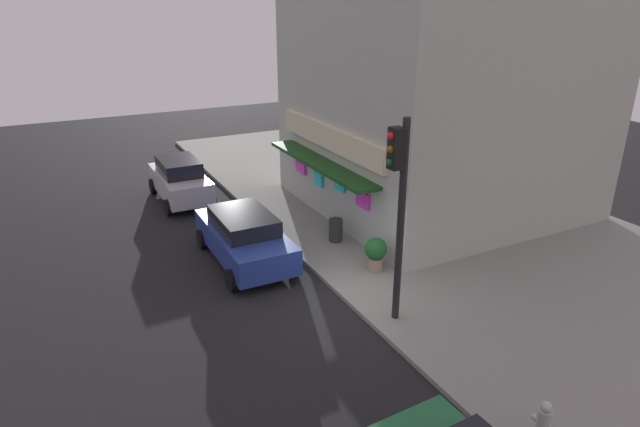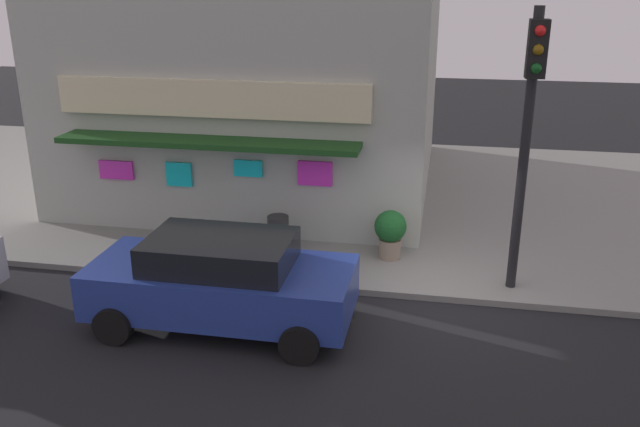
{
  "view_description": "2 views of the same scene",
  "coord_description": "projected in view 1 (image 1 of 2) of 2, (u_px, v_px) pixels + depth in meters",
  "views": [
    {
      "loc": [
        11.01,
        -6.39,
        7.64
      ],
      "look_at": [
        -2.03,
        0.36,
        1.77
      ],
      "focal_mm": 30.14,
      "sensor_mm": 36.0,
      "label": 1
    },
    {
      "loc": [
        0.07,
        -11.32,
        5.72
      ],
      "look_at": [
        -2.07,
        0.03,
        1.59
      ],
      "focal_mm": 37.61,
      "sensor_mm": 36.0,
      "label": 2
    }
  ],
  "objects": [
    {
      "name": "parked_car_silver",
      "position": [
        180.0,
        180.0,
        21.59
      ],
      "size": [
        4.06,
        1.93,
        1.74
      ],
      "color": "#B7B7BC",
      "rests_on": "ground_plane"
    },
    {
      "name": "ground_plane",
      "position": [
        343.0,
        300.0,
        14.64
      ],
      "size": [
        57.66,
        57.66,
        0.0
      ],
      "primitive_type": "plane",
      "color": "black"
    },
    {
      "name": "sidewalk",
      "position": [
        503.0,
        254.0,
        17.13
      ],
      "size": [
        38.44,
        11.78,
        0.13
      ],
      "primitive_type": "cube",
      "color": "gray",
      "rests_on": "ground_plane"
    },
    {
      "name": "corner_building",
      "position": [
        439.0,
        102.0,
        20.02
      ],
      "size": [
        9.05,
        10.1,
        7.88
      ],
      "color": "#ADB2A8",
      "rests_on": "sidewalk"
    },
    {
      "name": "parked_car_blue",
      "position": [
        244.0,
        236.0,
        16.54
      ],
      "size": [
        4.46,
        2.12,
        1.61
      ],
      "color": "navy",
      "rests_on": "ground_plane"
    },
    {
      "name": "traffic_light",
      "position": [
        399.0,
        197.0,
        12.39
      ],
      "size": [
        0.32,
        0.58,
        5.11
      ],
      "color": "black",
      "rests_on": "sidewalk"
    },
    {
      "name": "fire_hydrant",
      "position": [
        544.0,
        423.0,
        9.66
      ],
      "size": [
        0.49,
        0.25,
        0.88
      ],
      "color": "#B2B2B7",
      "rests_on": "sidewalk"
    },
    {
      "name": "potted_plant_by_doorway",
      "position": [
        376.0,
        252.0,
        15.79
      ],
      "size": [
        0.67,
        0.67,
        1.03
      ],
      "color": "gray",
      "rests_on": "sidewalk"
    },
    {
      "name": "trash_can",
      "position": [
        336.0,
        230.0,
        17.82
      ],
      "size": [
        0.46,
        0.46,
        0.77
      ],
      "primitive_type": "cylinder",
      "color": "#2D2D2D",
      "rests_on": "sidewalk"
    }
  ]
}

